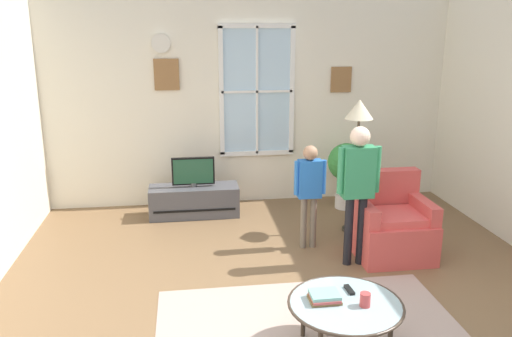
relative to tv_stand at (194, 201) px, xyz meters
name	(u,v)px	position (x,y,z in m)	size (l,w,h in m)	color
ground_plane	(300,325)	(0.80, -2.66, -0.21)	(5.99, 6.90, 0.02)	brown
back_wall	(250,98)	(0.80, 0.55, 1.24)	(5.39, 0.17, 2.86)	silver
tv_stand	(194,201)	(0.00, 0.00, 0.00)	(1.14, 0.42, 0.39)	#4C4C51
television	(193,171)	(0.00, 0.00, 0.40)	(0.54, 0.08, 0.38)	#4C4C4C
armchair	(390,225)	(2.04, -1.46, 0.13)	(0.76, 0.74, 0.87)	#D14C47
coffee_table	(345,306)	(1.03, -3.08, 0.20)	(0.85, 0.85, 0.42)	#99B2B7
book_stack	(324,297)	(0.89, -3.03, 0.26)	(0.23, 0.19, 0.07)	brown
cup	(365,300)	(1.16, -3.14, 0.28)	(0.08, 0.08, 0.10)	#BF3F3F
remote_near_books	(349,290)	(1.11, -2.91, 0.23)	(0.04, 0.14, 0.02)	black
person_green_shirt	(358,180)	(1.59, -1.64, 0.71)	(0.43, 0.20, 1.44)	black
person_blue_shirt	(309,185)	(1.22, -1.17, 0.53)	(0.35, 0.16, 1.16)	#726656
potted_plant_by_window	(347,166)	(2.02, 0.01, 0.39)	(0.50, 0.50, 0.89)	silver
floor_lamp	(359,122)	(1.87, -0.78, 1.12)	(0.32, 0.32, 1.58)	black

